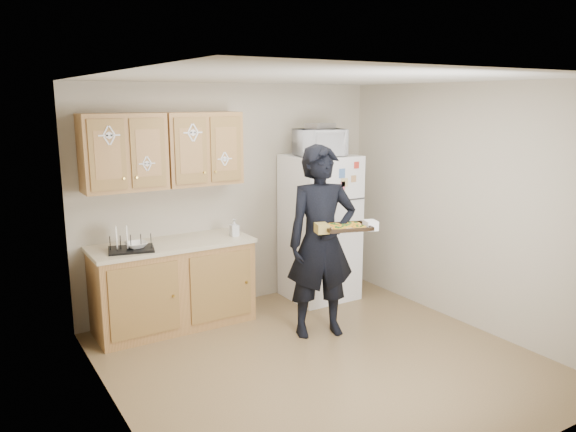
% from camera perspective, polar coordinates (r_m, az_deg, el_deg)
% --- Properties ---
extents(floor, '(3.60, 3.60, 0.00)m').
position_cam_1_polar(floor, '(5.27, 3.54, -14.48)').
color(floor, brown).
rests_on(floor, ground).
extents(ceiling, '(3.60, 3.60, 0.00)m').
position_cam_1_polar(ceiling, '(4.73, 3.93, 13.81)').
color(ceiling, silver).
rests_on(ceiling, wall_back).
extents(wall_back, '(3.60, 0.04, 2.50)m').
position_cam_1_polar(wall_back, '(6.37, -5.67, 1.97)').
color(wall_back, '#B3A891').
rests_on(wall_back, floor).
extents(wall_front, '(3.60, 0.04, 2.50)m').
position_cam_1_polar(wall_front, '(3.59, 20.67, -6.55)').
color(wall_front, '#B3A891').
rests_on(wall_front, floor).
extents(wall_left, '(0.04, 3.60, 2.50)m').
position_cam_1_polar(wall_left, '(4.11, -17.28, -4.03)').
color(wall_left, '#B3A891').
rests_on(wall_left, floor).
extents(wall_right, '(0.04, 3.60, 2.50)m').
position_cam_1_polar(wall_right, '(6.05, 17.78, 0.94)').
color(wall_right, '#B3A891').
rests_on(wall_right, floor).
extents(refrigerator, '(0.75, 0.70, 1.70)m').
position_cam_1_polar(refrigerator, '(6.61, 3.24, -1.17)').
color(refrigerator, white).
rests_on(refrigerator, floor).
extents(base_cabinet, '(1.60, 0.60, 0.86)m').
position_cam_1_polar(base_cabinet, '(5.97, -11.54, -7.03)').
color(base_cabinet, brown).
rests_on(base_cabinet, floor).
extents(countertop, '(1.64, 0.64, 0.04)m').
position_cam_1_polar(countertop, '(5.84, -11.73, -2.85)').
color(countertop, beige).
rests_on(countertop, base_cabinet).
extents(upper_cab_left, '(0.80, 0.33, 0.75)m').
position_cam_1_polar(upper_cab_left, '(5.69, -16.40, 6.21)').
color(upper_cab_left, brown).
rests_on(upper_cab_left, wall_back).
extents(upper_cab_right, '(0.80, 0.33, 0.75)m').
position_cam_1_polar(upper_cab_right, '(5.95, -8.74, 6.79)').
color(upper_cab_right, brown).
rests_on(upper_cab_right, wall_back).
extents(cereal_box, '(0.20, 0.07, 0.32)m').
position_cam_1_polar(cereal_box, '(7.27, 5.44, -5.62)').
color(cereal_box, gold).
rests_on(cereal_box, floor).
extents(person, '(0.80, 0.63, 1.91)m').
position_cam_1_polar(person, '(5.53, 3.40, -2.65)').
color(person, black).
rests_on(person, floor).
extents(baking_tray, '(0.50, 0.43, 0.04)m').
position_cam_1_polar(baking_tray, '(5.31, 5.95, -1.19)').
color(baking_tray, black).
rests_on(baking_tray, person).
extents(pizza_front_left, '(0.14, 0.14, 0.02)m').
position_cam_1_polar(pizza_front_left, '(5.21, 5.21, -1.26)').
color(pizza_front_left, gold).
rests_on(pizza_front_left, baking_tray).
extents(pizza_front_right, '(0.14, 0.14, 0.02)m').
position_cam_1_polar(pizza_front_right, '(5.28, 7.26, -1.12)').
color(pizza_front_right, gold).
rests_on(pizza_front_right, baking_tray).
extents(pizza_back_left, '(0.14, 0.14, 0.02)m').
position_cam_1_polar(pizza_back_left, '(5.34, 4.67, -0.92)').
color(pizza_back_left, gold).
rests_on(pizza_back_left, baking_tray).
extents(pizza_back_right, '(0.14, 0.14, 0.02)m').
position_cam_1_polar(pizza_back_right, '(5.41, 6.68, -0.79)').
color(pizza_back_right, gold).
rests_on(pizza_back_right, baking_tray).
extents(pizza_center, '(0.14, 0.14, 0.02)m').
position_cam_1_polar(pizza_center, '(5.31, 5.96, -1.02)').
color(pizza_center, gold).
rests_on(pizza_center, baking_tray).
extents(microwave, '(0.60, 0.47, 0.30)m').
position_cam_1_polar(microwave, '(6.39, 3.24, 7.47)').
color(microwave, white).
rests_on(microwave, refrigerator).
extents(foil_pan, '(0.33, 0.26, 0.06)m').
position_cam_1_polar(foil_pan, '(6.42, 3.28, 9.11)').
color(foil_pan, silver).
rests_on(foil_pan, microwave).
extents(dish_rack, '(0.49, 0.41, 0.17)m').
position_cam_1_polar(dish_rack, '(5.61, -15.69, -2.55)').
color(dish_rack, black).
rests_on(dish_rack, countertop).
extents(bowl, '(0.22, 0.22, 0.05)m').
position_cam_1_polar(bowl, '(5.63, -15.18, -2.86)').
color(bowl, white).
rests_on(bowl, dish_rack).
extents(soap_bottle, '(0.08, 0.08, 0.18)m').
position_cam_1_polar(soap_bottle, '(5.99, -5.49, -1.19)').
color(soap_bottle, white).
rests_on(soap_bottle, countertop).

